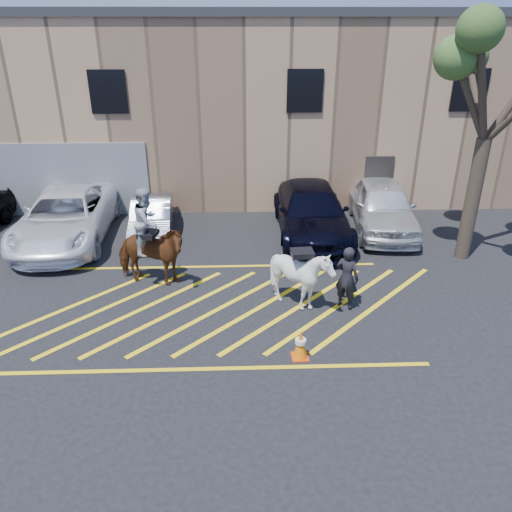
{
  "coord_description": "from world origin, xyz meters",
  "views": [
    {
      "loc": [
        0.57,
        -11.63,
        6.96
      ],
      "look_at": [
        1.0,
        0.2,
        1.3
      ],
      "focal_mm": 35.0,
      "sensor_mm": 36.0,
      "label": 1
    }
  ],
  "objects_px": {
    "mounted_bay": "(149,247)",
    "tree": "(498,69)",
    "saddled_white": "(301,277)",
    "car_silver_sedan": "(152,218)",
    "handler": "(347,278)",
    "car_white_suv": "(383,206)",
    "traffic_cone": "(300,344)",
    "car_blue_suv": "(311,212)",
    "car_white_pickup": "(66,217)"
  },
  "relations": [
    {
      "from": "car_blue_suv",
      "to": "traffic_cone",
      "type": "xyz_separation_m",
      "value": [
        -1.2,
        -7.12,
        -0.48
      ]
    },
    {
      "from": "mounted_bay",
      "to": "saddled_white",
      "type": "xyz_separation_m",
      "value": [
        4.12,
        -1.42,
        -0.27
      ]
    },
    {
      "from": "handler",
      "to": "tree",
      "type": "xyz_separation_m",
      "value": [
        4.37,
        2.95,
        4.82
      ]
    },
    {
      "from": "car_white_pickup",
      "to": "car_white_suv",
      "type": "xyz_separation_m",
      "value": [
        11.07,
        0.63,
        0.03
      ]
    },
    {
      "from": "car_white_suv",
      "to": "handler",
      "type": "bearing_deg",
      "value": -108.13
    },
    {
      "from": "car_white_suv",
      "to": "saddled_white",
      "type": "distance_m",
      "value": 6.44
    },
    {
      "from": "saddled_white",
      "to": "tree",
      "type": "distance_m",
      "value": 7.9
    },
    {
      "from": "car_white_pickup",
      "to": "mounted_bay",
      "type": "height_order",
      "value": "mounted_bay"
    },
    {
      "from": "car_white_pickup",
      "to": "tree",
      "type": "xyz_separation_m",
      "value": [
        13.06,
        -1.84,
        4.86
      ]
    },
    {
      "from": "tree",
      "to": "handler",
      "type": "bearing_deg",
      "value": -146.01
    },
    {
      "from": "car_silver_sedan",
      "to": "mounted_bay",
      "type": "height_order",
      "value": "mounted_bay"
    },
    {
      "from": "car_blue_suv",
      "to": "mounted_bay",
      "type": "height_order",
      "value": "mounted_bay"
    },
    {
      "from": "car_white_suv",
      "to": "handler",
      "type": "relative_size",
      "value": 2.92
    },
    {
      "from": "car_white_pickup",
      "to": "traffic_cone",
      "type": "height_order",
      "value": "car_white_pickup"
    },
    {
      "from": "mounted_bay",
      "to": "car_blue_suv",
      "type": "bearing_deg",
      "value": 34.66
    },
    {
      "from": "car_blue_suv",
      "to": "traffic_cone",
      "type": "height_order",
      "value": "car_blue_suv"
    },
    {
      "from": "car_blue_suv",
      "to": "tree",
      "type": "relative_size",
      "value": 0.8
    },
    {
      "from": "car_white_pickup",
      "to": "handler",
      "type": "bearing_deg",
      "value": -31.38
    },
    {
      "from": "car_silver_sedan",
      "to": "traffic_cone",
      "type": "height_order",
      "value": "car_silver_sedan"
    },
    {
      "from": "car_silver_sedan",
      "to": "handler",
      "type": "bearing_deg",
      "value": -46.44
    },
    {
      "from": "handler",
      "to": "saddled_white",
      "type": "relative_size",
      "value": 0.99
    },
    {
      "from": "car_silver_sedan",
      "to": "tree",
      "type": "distance_m",
      "value": 11.59
    },
    {
      "from": "car_white_suv",
      "to": "tree",
      "type": "bearing_deg",
      "value": -45.58
    },
    {
      "from": "car_white_pickup",
      "to": "handler",
      "type": "distance_m",
      "value": 9.92
    },
    {
      "from": "car_blue_suv",
      "to": "car_white_suv",
      "type": "distance_m",
      "value": 2.67
    },
    {
      "from": "car_silver_sedan",
      "to": "car_blue_suv",
      "type": "distance_m",
      "value": 5.59
    },
    {
      "from": "car_white_suv",
      "to": "saddled_white",
      "type": "height_order",
      "value": "saddled_white"
    },
    {
      "from": "car_white_pickup",
      "to": "car_silver_sedan",
      "type": "relative_size",
      "value": 1.53
    },
    {
      "from": "car_silver_sedan",
      "to": "mounted_bay",
      "type": "bearing_deg",
      "value": -86.92
    },
    {
      "from": "saddled_white",
      "to": "car_white_suv",
      "type": "bearing_deg",
      "value": 56.32
    },
    {
      "from": "mounted_bay",
      "to": "car_white_suv",
      "type": "bearing_deg",
      "value": 27.17
    },
    {
      "from": "handler",
      "to": "tree",
      "type": "height_order",
      "value": "tree"
    },
    {
      "from": "car_silver_sedan",
      "to": "saddled_white",
      "type": "xyz_separation_m",
      "value": [
        4.65,
        -5.05,
        0.24
      ]
    },
    {
      "from": "saddled_white",
      "to": "car_white_pickup",
      "type": "bearing_deg",
      "value": 147.76
    },
    {
      "from": "car_blue_suv",
      "to": "car_white_suv",
      "type": "height_order",
      "value": "car_white_suv"
    },
    {
      "from": "car_silver_sedan",
      "to": "traffic_cone",
      "type": "distance_m",
      "value": 8.49
    },
    {
      "from": "traffic_cone",
      "to": "tree",
      "type": "height_order",
      "value": "tree"
    },
    {
      "from": "mounted_bay",
      "to": "tree",
      "type": "xyz_separation_m",
      "value": [
        9.67,
        1.48,
        4.53
      ]
    },
    {
      "from": "car_white_suv",
      "to": "mounted_bay",
      "type": "xyz_separation_m",
      "value": [
        -7.69,
        -3.95,
        0.29
      ]
    },
    {
      "from": "car_silver_sedan",
      "to": "car_white_suv",
      "type": "bearing_deg",
      "value": -3.06
    },
    {
      "from": "car_blue_suv",
      "to": "car_white_pickup",
      "type": "bearing_deg",
      "value": -178.81
    },
    {
      "from": "car_blue_suv",
      "to": "tree",
      "type": "height_order",
      "value": "tree"
    },
    {
      "from": "car_silver_sedan",
      "to": "mounted_bay",
      "type": "distance_m",
      "value": 3.71
    },
    {
      "from": "car_white_pickup",
      "to": "handler",
      "type": "height_order",
      "value": "handler"
    },
    {
      "from": "car_silver_sedan",
      "to": "saddled_white",
      "type": "distance_m",
      "value": 6.87
    },
    {
      "from": "saddled_white",
      "to": "tree",
      "type": "bearing_deg",
      "value": 27.48
    },
    {
      "from": "car_silver_sedan",
      "to": "saddled_white",
      "type": "bearing_deg",
      "value": -52.61
    },
    {
      "from": "car_white_pickup",
      "to": "tree",
      "type": "height_order",
      "value": "tree"
    },
    {
      "from": "car_silver_sedan",
      "to": "tree",
      "type": "height_order",
      "value": "tree"
    },
    {
      "from": "car_white_pickup",
      "to": "car_white_suv",
      "type": "distance_m",
      "value": 11.09
    }
  ]
}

